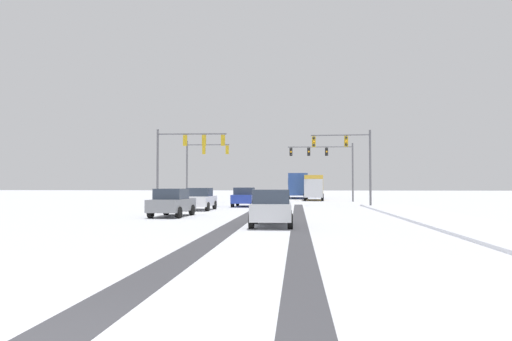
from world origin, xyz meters
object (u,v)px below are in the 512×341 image
object	(u,v)px
bus_oncoming	(297,184)
car_white_second	(200,199)
car_grey_third	(172,202)
traffic_signal_near_left	(185,150)
traffic_signal_far_left	(201,159)
traffic_signal_far_right	(326,158)
car_blue_lead	(244,197)
traffic_signal_near_right	(350,152)
box_truck_delivery	(314,187)
car_silver_fourth	(272,208)

from	to	relation	value
bus_oncoming	car_white_second	bearing A→B (deg)	-102.84
car_grey_third	bus_oncoming	size ratio (longest dim) A/B	0.38
traffic_signal_near_left	traffic_signal_far_left	bearing A→B (deg)	94.47
traffic_signal_near_left	bus_oncoming	size ratio (longest dim) A/B	0.59
traffic_signal_far_right	car_grey_third	world-z (taller)	traffic_signal_far_right
traffic_signal_near_left	traffic_signal_far_right	bearing A→B (deg)	47.59
traffic_signal_far_left	car_white_second	bearing A→B (deg)	-78.09
traffic_signal_near_left	traffic_signal_far_right	xyz separation A→B (m)	(12.55, 13.74, 0.05)
car_blue_lead	car_white_second	world-z (taller)	same
traffic_signal_far_right	car_white_second	distance (m)	21.29
traffic_signal_near_right	bus_oncoming	size ratio (longest dim) A/B	0.59
traffic_signal_far_right	car_blue_lead	size ratio (longest dim) A/B	1.76
traffic_signal_far_right	box_truck_delivery	size ratio (longest dim) A/B	0.97
traffic_signal_far_right	car_blue_lead	world-z (taller)	traffic_signal_far_right
traffic_signal_near_left	traffic_signal_near_right	bearing A→B (deg)	7.99
traffic_signal_far_right	traffic_signal_near_right	size ratio (longest dim) A/B	1.12
car_silver_fourth	car_grey_third	bearing A→B (deg)	137.92
traffic_signal_near_right	car_white_second	distance (m)	13.68
traffic_signal_near_left	car_grey_third	xyz separation A→B (m)	(2.09, -11.22, -3.97)
traffic_signal_far_right	traffic_signal_near_right	world-z (taller)	same
car_white_second	car_silver_fourth	distance (m)	13.60
traffic_signal_far_left	car_silver_fourth	world-z (taller)	traffic_signal_far_left
traffic_signal_far_right	car_white_second	xyz separation A→B (m)	(-10.28, -18.21, -4.01)
traffic_signal_near_right	car_blue_lead	distance (m)	9.71
traffic_signal_near_right	car_grey_third	size ratio (longest dim) A/B	1.56
traffic_signal_far_left	car_grey_third	world-z (taller)	traffic_signal_far_left
car_grey_third	box_truck_delivery	size ratio (longest dim) A/B	0.56
traffic_signal_near_right	box_truck_delivery	bearing A→B (deg)	98.63
traffic_signal_far_right	car_grey_third	size ratio (longest dim) A/B	1.74
car_silver_fourth	bus_oncoming	size ratio (longest dim) A/B	0.38
traffic_signal_far_right	box_truck_delivery	distance (m)	5.45
traffic_signal_near_right	box_truck_delivery	distance (m)	16.49
bus_oncoming	car_blue_lead	bearing A→B (deg)	-100.07
traffic_signal_far_right	box_truck_delivery	bearing A→B (deg)	106.22
traffic_signal_far_left	bus_oncoming	size ratio (longest dim) A/B	0.59
traffic_signal_far_left	car_white_second	distance (m)	15.21
car_blue_lead	car_grey_third	bearing A→B (deg)	-102.36
traffic_signal_far_left	car_grey_third	bearing A→B (deg)	-82.28
car_blue_lead	car_white_second	distance (m)	6.30
car_grey_third	bus_oncoming	xyz separation A→B (m)	(7.19, 37.57, 1.18)
car_blue_lead	traffic_signal_near_left	bearing A→B (deg)	-165.18
traffic_signal_near_left	traffic_signal_near_right	world-z (taller)	same
car_white_second	car_silver_fourth	size ratio (longest dim) A/B	0.99
traffic_signal_near_right	car_silver_fourth	distance (m)	19.83
car_blue_lead	box_truck_delivery	xyz separation A→B (m)	(6.48, 16.69, 0.82)
traffic_signal_far_left	traffic_signal_near_right	xyz separation A→B (m)	(14.53, -8.02, 0.02)
car_grey_third	box_truck_delivery	world-z (taller)	box_truck_delivery
car_grey_third	car_silver_fourth	size ratio (longest dim) A/B	1.01
traffic_signal_far_left	box_truck_delivery	distance (m)	14.81
box_truck_delivery	car_grey_third	bearing A→B (deg)	-107.53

